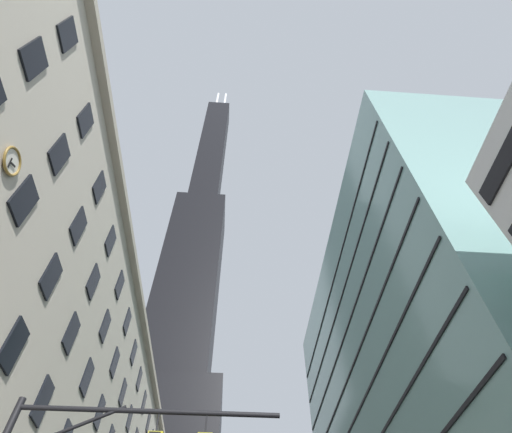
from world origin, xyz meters
name	(u,v)px	position (x,y,z in m)	size (l,w,h in m)	color
dark_skyscraper	(182,324)	(-13.77, 75.85, 63.84)	(22.40, 22.40, 214.04)	black
glass_office_midrise	(434,402)	(18.66, 28.52, 21.19)	(15.43, 44.64, 42.38)	gray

